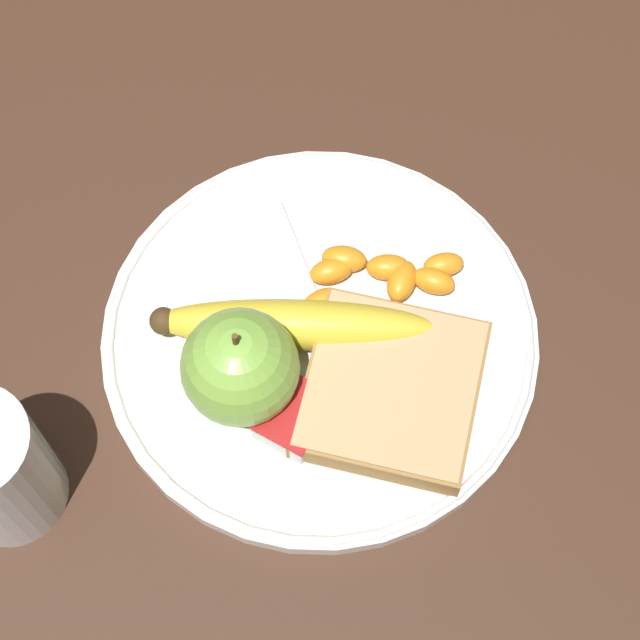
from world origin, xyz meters
TOP-DOWN VIEW (x-y plane):
  - ground_plane at (0.00, 0.00)m, footprint 3.00×3.00m
  - plate at (0.00, 0.00)m, footprint 0.28×0.28m
  - apple at (0.06, -0.02)m, footprint 0.07×0.07m
  - banana at (0.01, -0.01)m, footprint 0.11×0.18m
  - bread_slice at (0.02, 0.06)m, footprint 0.14×0.13m
  - fork at (0.00, 0.00)m, footprint 0.13×0.15m
  - jam_packet at (0.06, 0.02)m, footprint 0.05×0.04m
  - orange_segment_0 at (-0.01, 0.01)m, footprint 0.03×0.02m
  - orange_segment_1 at (-0.06, 0.03)m, footprint 0.03×0.02m
  - orange_segment_2 at (-0.03, 0.04)m, footprint 0.03×0.03m
  - orange_segment_3 at (-0.08, 0.05)m, footprint 0.03×0.03m
  - orange_segment_4 at (-0.02, -0.01)m, footprint 0.03×0.03m
  - orange_segment_5 at (-0.06, 0.02)m, footprint 0.03×0.03m
  - orange_segment_6 at (-0.04, -0.01)m, footprint 0.03×0.03m
  - orange_segment_7 at (-0.07, 0.05)m, footprint 0.02×0.03m
  - orange_segment_8 at (-0.05, -0.01)m, footprint 0.03×0.03m

SIDE VIEW (x-z plane):
  - ground_plane at x=0.00m, z-range 0.00..0.00m
  - plate at x=0.00m, z-range 0.00..0.02m
  - fork at x=0.00m, z-range 0.01..0.02m
  - orange_segment_2 at x=-0.03m, z-range 0.01..0.03m
  - orange_segment_3 at x=-0.08m, z-range 0.01..0.03m
  - orange_segment_4 at x=-0.02m, z-range 0.01..0.03m
  - orange_segment_0 at x=-0.01m, z-range 0.01..0.03m
  - orange_segment_7 at x=-0.07m, z-range 0.01..0.03m
  - orange_segment_6 at x=-0.04m, z-range 0.01..0.03m
  - orange_segment_5 at x=-0.06m, z-range 0.01..0.03m
  - orange_segment_8 at x=-0.05m, z-range 0.01..0.03m
  - orange_segment_1 at x=-0.06m, z-range 0.01..0.03m
  - jam_packet at x=0.06m, z-range 0.01..0.03m
  - bread_slice at x=0.02m, z-range 0.01..0.03m
  - banana at x=0.01m, z-range 0.01..0.04m
  - apple at x=0.06m, z-range 0.01..0.09m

